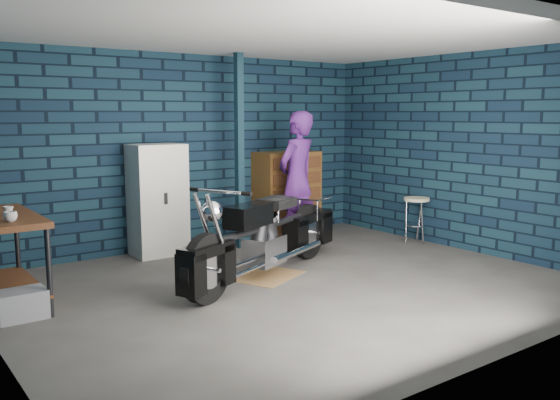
# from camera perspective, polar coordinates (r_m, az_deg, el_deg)

# --- Properties ---
(ground) EXTENTS (6.00, 6.00, 0.00)m
(ground) POSITION_cam_1_polar(r_m,az_deg,el_deg) (6.59, 1.25, -8.28)
(ground) COLOR #54524F
(ground) RESTS_ON ground
(room_walls) EXTENTS (6.02, 5.01, 2.71)m
(room_walls) POSITION_cam_1_polar(r_m,az_deg,el_deg) (6.76, -1.58, 8.50)
(room_walls) COLOR #0E1E31
(room_walls) RESTS_ON ground
(support_post) EXTENTS (0.10, 0.10, 2.70)m
(support_post) POSITION_cam_1_polar(r_m,az_deg,el_deg) (8.25, -3.93, 4.61)
(support_post) COLOR #102935
(support_post) RESTS_ON ground
(workbench) EXTENTS (0.60, 1.40, 0.91)m
(workbench) POSITION_cam_1_polar(r_m,az_deg,el_deg) (6.44, -24.94, -5.28)
(workbench) COLOR brown
(workbench) RESTS_ON ground
(drip_mat) EXTENTS (0.98, 0.87, 0.01)m
(drip_mat) POSITION_cam_1_polar(r_m,az_deg,el_deg) (6.97, -1.22, -7.32)
(drip_mat) COLOR olive
(drip_mat) RESTS_ON ground
(motorcycle) EXTENTS (2.61, 1.65, 1.12)m
(motorcycle) POSITION_cam_1_polar(r_m,az_deg,el_deg) (6.84, -1.23, -2.81)
(motorcycle) COLOR black
(motorcycle) RESTS_ON ground
(person) EXTENTS (0.80, 0.64, 1.92)m
(person) POSITION_cam_1_polar(r_m,az_deg,el_deg) (8.33, 1.66, 1.95)
(person) COLOR #541F75
(person) RESTS_ON ground
(storage_bin) EXTENTS (0.43, 0.31, 0.27)m
(storage_bin) POSITION_cam_1_polar(r_m,az_deg,el_deg) (6.05, -23.62, -9.20)
(storage_bin) COLOR gray
(storage_bin) RESTS_ON ground
(locker) EXTENTS (0.69, 0.49, 1.48)m
(locker) POSITION_cam_1_polar(r_m,az_deg,el_deg) (8.03, -11.66, -0.00)
(locker) COLOR silver
(locker) RESTS_ON ground
(tool_chest) EXTENTS (0.98, 0.54, 1.30)m
(tool_chest) POSITION_cam_1_polar(r_m,az_deg,el_deg) (9.13, 0.69, 0.59)
(tool_chest) COLOR brown
(tool_chest) RESTS_ON ground
(shop_stool) EXTENTS (0.47, 0.47, 0.67)m
(shop_stool) POSITION_cam_1_polar(r_m,az_deg,el_deg) (8.87, 12.96, -1.93)
(shop_stool) COLOR beige
(shop_stool) RESTS_ON ground
(cup_a) EXTENTS (0.14, 0.14, 0.09)m
(cup_a) POSITION_cam_1_polar(r_m,az_deg,el_deg) (5.90, -24.52, -1.46)
(cup_a) COLOR beige
(cup_a) RESTS_ON workbench
(cup_b) EXTENTS (0.10, 0.10, 0.09)m
(cup_b) POSITION_cam_1_polar(r_m,az_deg,el_deg) (6.28, -24.68, -0.95)
(cup_b) COLOR beige
(cup_b) RESTS_ON workbench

